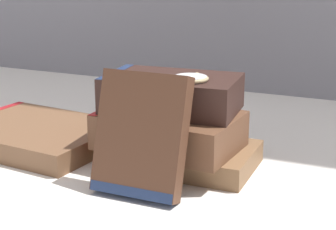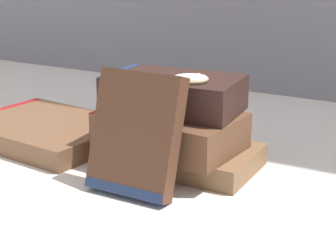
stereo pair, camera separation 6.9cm
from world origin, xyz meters
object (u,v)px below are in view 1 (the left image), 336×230
at_px(book_flat_bottom, 178,154).
at_px(book_leaning_front, 141,139).
at_px(book_side_left, 33,134).
at_px(pocket_watch, 191,78).
at_px(book_flat_middle, 166,130).
at_px(book_flat_top, 168,93).

height_order(book_flat_bottom, book_leaning_front, book_leaning_front).
height_order(book_side_left, pocket_watch, pocket_watch).
bearing_deg(book_flat_middle, book_flat_top, 105.26).
xyz_separation_m(book_flat_top, book_leaning_front, (0.01, -0.10, -0.03)).
distance_m(book_flat_bottom, book_flat_middle, 0.04).
height_order(book_flat_bottom, book_side_left, book_side_left).
xyz_separation_m(book_side_left, book_leaning_front, (0.23, -0.09, 0.05)).
distance_m(book_flat_bottom, book_side_left, 0.24).
relative_size(book_flat_bottom, book_leaning_front, 1.34).
height_order(book_flat_bottom, book_flat_top, book_flat_top).
height_order(book_flat_top, book_side_left, book_flat_top).
bearing_deg(book_flat_middle, book_side_left, -177.69).
bearing_deg(book_flat_bottom, book_leaning_front, -93.48).
distance_m(book_flat_middle, book_side_left, 0.23).
distance_m(book_flat_bottom, pocket_watch, 0.12).
bearing_deg(book_flat_middle, book_leaning_front, -81.50).
bearing_deg(book_flat_top, pocket_watch, -26.90).
bearing_deg(book_side_left, book_flat_top, 7.60).
bearing_deg(book_flat_top, book_side_left, 176.81).
distance_m(book_flat_bottom, book_flat_top, 0.09).
distance_m(book_flat_middle, pocket_watch, 0.08).
distance_m(book_flat_top, book_leaning_front, 0.11).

